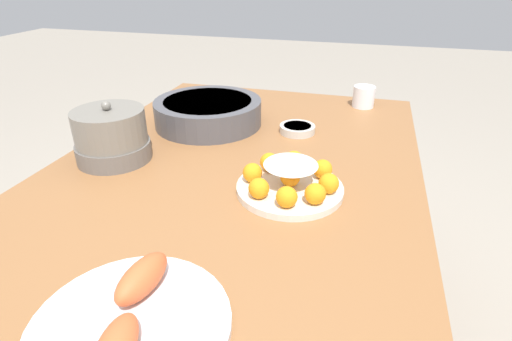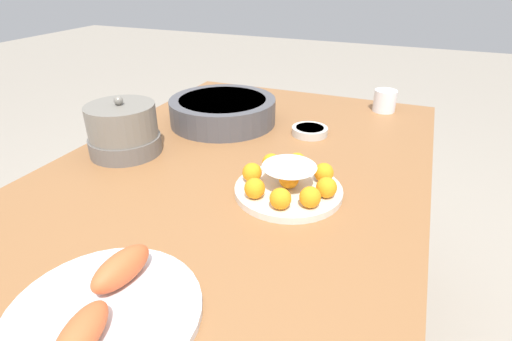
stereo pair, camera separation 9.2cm
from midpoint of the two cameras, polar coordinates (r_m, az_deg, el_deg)
dining_table at (r=1.01m, az=-7.00°, el=-5.43°), size 1.52×0.93×0.71m
cake_plate at (r=0.90m, az=2.00°, el=-1.63°), size 0.24×0.24×0.08m
serving_bowl at (r=1.30m, az=-8.90°, el=8.30°), size 0.34×0.34×0.08m
sauce_bowl at (r=1.23m, az=3.79°, el=5.96°), size 0.11×0.11×0.02m
seafood_platter at (r=0.65m, az=-21.61°, el=-19.40°), size 0.29×0.29×0.06m
cup_near at (r=1.49m, az=13.42°, el=10.20°), size 0.08×0.08×0.07m
warming_pot at (r=1.12m, az=-22.20°, el=4.56°), size 0.19×0.19×0.16m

